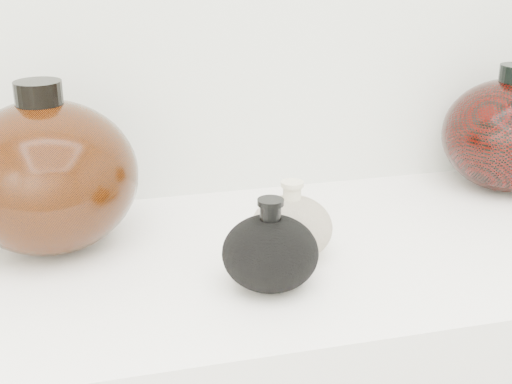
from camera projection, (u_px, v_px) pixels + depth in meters
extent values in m
cube|color=white|center=(255.00, 263.00, 1.01)|extent=(1.20, 0.50, 0.03)
ellipsoid|color=black|center=(270.00, 253.00, 0.90)|extent=(0.13, 0.13, 0.10)
cylinder|color=black|center=(271.00, 213.00, 0.88)|extent=(0.03, 0.03, 0.03)
cylinder|color=black|center=(271.00, 202.00, 0.87)|extent=(0.03, 0.03, 0.01)
ellipsoid|color=beige|center=(291.00, 228.00, 0.98)|extent=(0.14, 0.14, 0.09)
cylinder|color=beige|center=(292.00, 193.00, 0.96)|extent=(0.03, 0.03, 0.03)
cylinder|color=beige|center=(292.00, 184.00, 0.96)|extent=(0.04, 0.04, 0.01)
ellipsoid|color=black|center=(48.00, 177.00, 0.99)|extent=(0.33, 0.33, 0.21)
cylinder|color=black|center=(39.00, 96.00, 0.95)|extent=(0.08, 0.08, 0.04)
ellipsoid|color=black|center=(509.00, 135.00, 1.22)|extent=(0.27, 0.27, 0.19)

